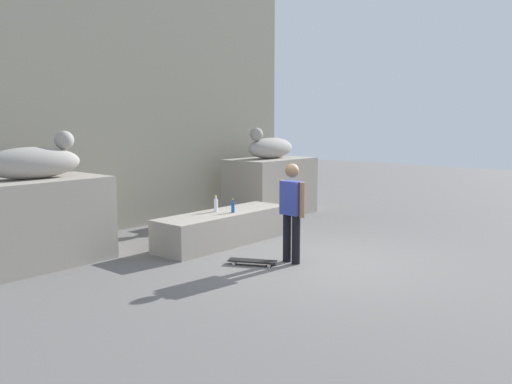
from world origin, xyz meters
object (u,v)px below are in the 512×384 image
object	(u,v)px
skater	(292,209)
bottle_clear	(216,205)
bottle_blue	(233,207)
skateboard	(252,261)
statue_reclining_right	(270,147)
statue_reclining_left	(34,161)

from	to	relation	value
skater	bottle_clear	xyz separation A→B (m)	(0.23, 2.00, -0.17)
bottle_blue	bottle_clear	bearing A→B (deg)	112.62
skater	bottle_blue	size ratio (longest dim) A/B	6.23
skateboard	bottle_clear	world-z (taller)	bottle_clear
statue_reclining_right	bottle_blue	xyz separation A→B (m)	(-2.98, -1.50, -0.99)
statue_reclining_left	statue_reclining_right	distance (m)	6.11
skateboard	statue_reclining_left	bearing A→B (deg)	12.38
statue_reclining_right	bottle_clear	xyz separation A→B (m)	(-3.11, -1.17, -0.96)
statue_reclining_left	bottle_clear	bearing A→B (deg)	-14.99
statue_reclining_left	bottle_clear	size ratio (longest dim) A/B	5.20
statue_reclining_left	bottle_blue	bearing A→B (deg)	-19.18
statue_reclining_left	bottle_clear	xyz separation A→B (m)	(3.00, -1.17, -0.96)
statue_reclining_right	bottle_clear	world-z (taller)	statue_reclining_right
statue_reclining_left	bottle_blue	world-z (taller)	statue_reclining_left
bottle_clear	bottle_blue	bearing A→B (deg)	-67.38
skateboard	bottle_blue	size ratio (longest dim) A/B	3.00
statue_reclining_left	skater	xyz separation A→B (m)	(2.77, -3.17, -0.79)
statue_reclining_left	bottle_clear	world-z (taller)	statue_reclining_left
skater	statue_reclining_right	bearing A→B (deg)	-41.08
skateboard	bottle_blue	distance (m)	1.69
statue_reclining_left	skateboard	distance (m)	3.91
bottle_blue	skateboard	bearing A→B (deg)	-125.31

